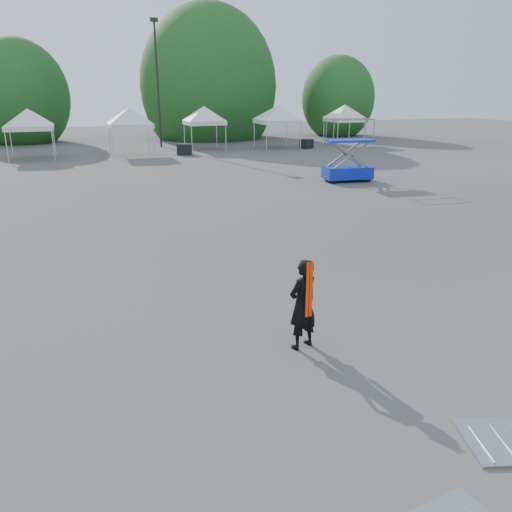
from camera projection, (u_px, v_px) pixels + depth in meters
name	position (u px, v px, depth m)	size (l,w,h in m)	color
ground	(256.00, 289.00, 11.88)	(120.00, 120.00, 0.00)	#474442
light_pole_east	(157.00, 77.00, 39.69)	(0.60, 0.25, 9.80)	black
tree_mid_w	(19.00, 97.00, 43.85)	(4.16, 4.16, 6.33)	#382314
tree_mid_e	(209.00, 86.00, 48.07)	(5.12, 5.12, 7.79)	#382314
tree_far_e	(338.00, 99.00, 50.79)	(3.84, 3.84, 5.84)	#382314
tent_d	(27.00, 113.00, 33.29)	(4.27, 4.27, 3.88)	silver
tent_e	(129.00, 111.00, 35.23)	(4.25, 4.25, 3.88)	silver
tent_f	(204.00, 110.00, 38.60)	(4.08, 4.08, 3.88)	silver
tent_g	(277.00, 109.00, 39.82)	(4.39, 4.39, 3.88)	silver
tent_h	(345.00, 108.00, 42.29)	(3.87, 3.87, 3.88)	silver
man	(303.00, 304.00, 8.93)	(0.72, 0.59, 1.70)	black
scissor_lift	(349.00, 150.00, 25.37)	(2.55, 1.48, 3.13)	#0C1E9C
crate_mid	(184.00, 149.00, 36.25)	(1.02, 0.80, 0.80)	black
crate_east	(307.00, 144.00, 40.34)	(0.93, 0.73, 0.73)	black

